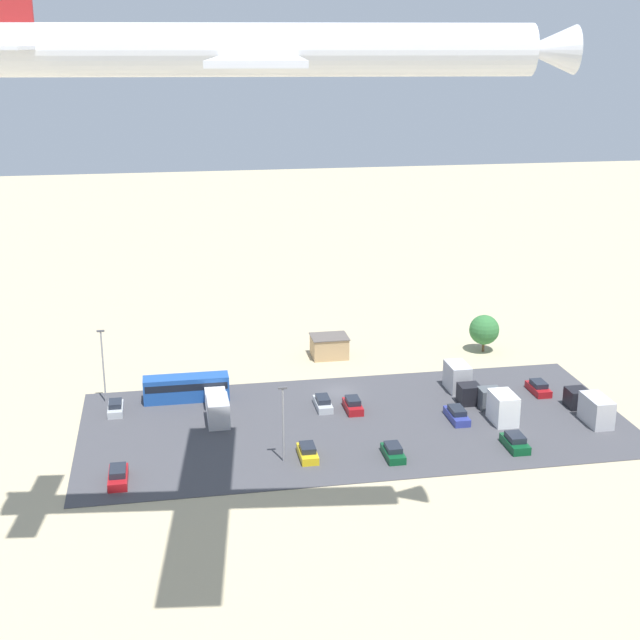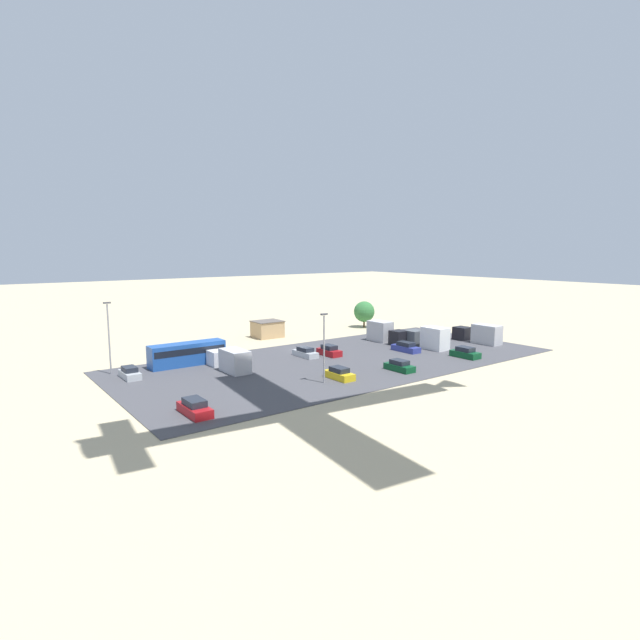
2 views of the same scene
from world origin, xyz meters
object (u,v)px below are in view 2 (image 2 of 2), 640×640
object	(u,v)px
parked_car_1	(195,408)
parked_car_8	(329,351)
parked_car_4	(130,373)
parked_truck_2	(479,334)
parked_car_3	(339,374)
parked_car_0	(406,347)
parked_car_2	(430,334)
parked_truck_3	(385,333)
bus	(187,353)
parked_car_6	(465,353)
parked_car_5	(305,353)
parked_truck_1	(230,360)
shed_building	(267,329)
parked_truck_0	(429,338)
parked_car_7	(399,366)

from	to	relation	value
parked_car_1	parked_car_8	bearing A→B (deg)	26.64
parked_car_4	parked_truck_2	xyz separation A→B (m)	(-54.21, 11.44, 0.87)
parked_car_3	parked_car_0	bearing A→B (deg)	19.54
parked_car_4	parked_car_8	bearing A→B (deg)	171.23
parked_car_8	parked_truck_2	world-z (taller)	parked_truck_2
parked_car_2	parked_truck_3	xyz separation A→B (m)	(9.70, -1.40, 0.95)
parked_car_3	parked_car_4	distance (m)	25.67
bus	parked_car_1	distance (m)	21.45
parked_car_3	parked_truck_2	xyz separation A→B (m)	(-33.87, -4.22, 0.86)
parked_car_1	parked_car_8	size ratio (longest dim) A/B	1.13
parked_car_1	parked_car_6	distance (m)	41.75
bus	parked_car_0	bearing A→B (deg)	69.35
parked_car_0	parked_car_2	size ratio (longest dim) A/B	1.10
parked_car_4	parked_car_1	bearing A→B (deg)	93.04
parked_car_1	parked_car_5	world-z (taller)	parked_car_1
parked_car_5	parked_truck_2	world-z (taller)	parked_truck_2
parked_car_3	parked_truck_1	size ratio (longest dim) A/B	0.49
bus	parked_car_3	bearing A→B (deg)	33.47
bus	parked_truck_1	distance (m)	6.97
parked_car_5	parked_truck_1	size ratio (longest dim) A/B	0.53
parked_car_3	shed_building	bearing A→B (deg)	75.14
parked_car_4	parked_car_5	world-z (taller)	parked_car_4
parked_car_2	parked_truck_3	distance (m)	9.85
parked_truck_0	parked_truck_1	world-z (taller)	parked_truck_0
parked_car_1	parked_car_2	xyz separation A→B (m)	(-50.63, -14.80, -0.02)
parked_car_2	parked_truck_0	bearing A→B (deg)	-139.70
parked_car_3	parked_truck_0	distance (m)	24.33
parked_car_6	parked_truck_2	bearing A→B (deg)	-153.18
parked_truck_1	parked_truck_3	size ratio (longest dim) A/B	1.09
parked_car_5	parked_car_6	distance (m)	23.36
parked_car_3	parked_car_5	world-z (taller)	parked_car_3
parked_car_4	parked_truck_0	bearing A→B (deg)	167.86
parked_car_4	parked_car_8	distance (m)	27.98
parked_car_2	parked_car_7	size ratio (longest dim) A/B	1.04
parked_car_3	parked_car_5	size ratio (longest dim) A/B	0.93
parked_car_2	parked_truck_1	distance (m)	39.87
shed_building	parked_car_3	world-z (taller)	shed_building
parked_car_0	parked_truck_1	distance (m)	27.72
shed_building	parked_car_0	world-z (taller)	shed_building
parked_car_5	parked_car_1	bearing A→B (deg)	32.37
parked_car_4	parked_truck_2	size ratio (longest dim) A/B	0.47
parked_car_5	parked_truck_3	world-z (taller)	parked_truck_3
parked_truck_2	parked_car_7	bearing A→B (deg)	-167.14
parked_car_2	parked_car_0	bearing A→B (deg)	-153.89
parked_car_5	parked_truck_0	bearing A→B (deg)	161.40
parked_car_0	parked_car_2	distance (m)	14.11
bus	parked_car_4	world-z (taller)	bus
shed_building	parked_truck_1	world-z (taller)	shed_building
bus	parked_car_3	distance (m)	21.71
bus	parked_truck_0	size ratio (longest dim) A/B	1.40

